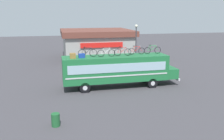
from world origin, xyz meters
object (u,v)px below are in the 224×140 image
Objects in this scene: luggage_bag_2 at (82,56)px; trash_bin at (56,120)px; rooftop_bicycle_5 at (153,50)px; luggage_bag_1 at (73,56)px; rooftop_bicycle_4 at (136,51)px; rooftop_bicycle_2 at (106,53)px; rooftop_bicycle_3 at (123,52)px; rooftop_bicycle_1 at (88,53)px; street_lamp at (136,43)px; bus at (118,68)px.

luggage_bag_2 is 0.67× the size of trash_bin.
rooftop_bicycle_5 is (7.18, 0.67, 0.19)m from luggage_bag_2.
luggage_bag_1 is 6.36m from rooftop_bicycle_4.
rooftop_bicycle_2 is 1.00× the size of rooftop_bicycle_3.
street_lamp is at bearing 41.99° from rooftop_bicycle_1.
rooftop_bicycle_5 reaches higher than rooftop_bicycle_2.
rooftop_bicycle_1 is at bearing 67.12° from trash_bin.
rooftop_bicycle_4 is (6.31, 0.77, 0.13)m from luggage_bag_1.
bus is 20.01× the size of luggage_bag_2.
rooftop_bicycle_1 is 1.05× the size of rooftop_bicycle_3.
rooftop_bicycle_1 is (-2.91, 0.01, 1.64)m from bus.
street_lamp is at bearing 71.73° from rooftop_bicycle_4.
rooftop_bicycle_5 is at bearing 7.34° from rooftop_bicycle_2.
rooftop_bicycle_4 is 0.29× the size of street_lamp.
luggage_bag_2 reaches higher than bus.
rooftop_bicycle_4 is 11.55m from trash_bin.
rooftop_bicycle_3 is (3.35, -0.10, -0.02)m from rooftop_bicycle_1.
rooftop_bicycle_5 is 12.77m from trash_bin.
street_lamp is at bearing 53.67° from trash_bin.
rooftop_bicycle_5 is (1.69, -0.01, 0.02)m from rooftop_bicycle_4.
rooftop_bicycle_1 is at bearing 178.33° from rooftop_bicycle_3.
rooftop_bicycle_2 reaches higher than trash_bin.
rooftop_bicycle_2 is at bearing -175.15° from rooftop_bicycle_3.
trash_bin is (-8.01, -7.74, -3.04)m from rooftop_bicycle_4.
bus is 1.97× the size of street_lamp.
bus is at bearing 50.67° from trash_bin.
rooftop_bicycle_4 is (4.91, 0.40, -0.03)m from rooftop_bicycle_1.
luggage_bag_2 is (-3.49, -0.27, 1.43)m from bus.
luggage_bag_1 is at bearing -141.65° from street_lamp.
rooftop_bicycle_5 is 5.73m from street_lamp.
trash_bin is at bearing -131.68° from rooftop_bicycle_3.
rooftop_bicycle_3 is 7.11m from street_lamp.
luggage_bag_1 is at bearing -177.63° from rooftop_bicycle_2.
bus is 6.39× the size of rooftop_bicycle_1.
street_lamp is (7.38, 6.40, 0.26)m from luggage_bag_2.
luggage_bag_1 is 4.76m from rooftop_bicycle_3.
bus is at bearing 10.80° from rooftop_bicycle_2.
rooftop_bicycle_2 is (3.12, 0.13, 0.14)m from luggage_bag_1.
luggage_bag_2 is 2.31m from rooftop_bicycle_2.
rooftop_bicycle_3 is at bearing -1.67° from rooftop_bicycle_1.
rooftop_bicycle_5 is 0.31× the size of street_lamp.
street_lamp is at bearing 40.91° from luggage_bag_2.
bus is 3.78m from luggage_bag_2.
rooftop_bicycle_1 is at bearing 25.32° from luggage_bag_2.
rooftop_bicycle_2 is 1.63m from rooftop_bicycle_3.
rooftop_bicycle_3 reaches higher than trash_bin.
luggage_bag_1 is 10.46m from street_lamp.
rooftop_bicycle_4 is 1.69m from rooftop_bicycle_5.
luggage_bag_2 is 0.10× the size of street_lamp.
rooftop_bicycle_3 is 0.95× the size of rooftop_bicycle_5.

